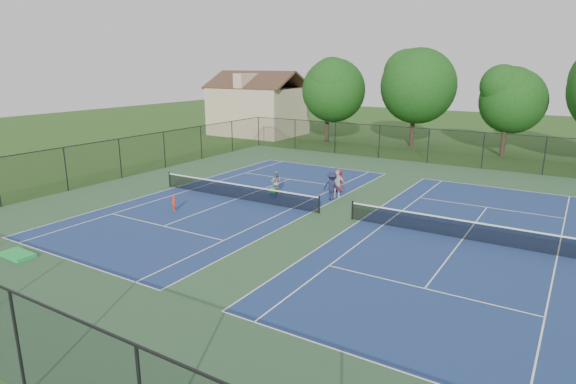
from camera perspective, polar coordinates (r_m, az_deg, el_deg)
The scene contains 17 objects.
ground at distance 27.44m, azimuth 5.62°, elevation -2.89°, with size 140.00×140.00×0.00m, color #234716.
court_pad at distance 27.44m, azimuth 5.62°, elevation -2.88°, with size 36.00×36.00×0.01m, color #2E5232.
tennis_court_left at distance 30.99m, azimuth -6.04°, elevation -0.63°, with size 12.00×23.83×1.07m.
tennis_court_right at distance 25.30m, azimuth 20.02°, elevation -5.06°, with size 12.00×23.83×1.07m.
perimeter_fence at distance 27.00m, azimuth 5.70°, elevation 0.35°, with size 36.08×36.08×3.02m.
tree_back_a at distance 53.48m, azimuth 4.72°, elevation 12.35°, with size 6.80×6.80×9.15m.
tree_back_b at distance 51.89m, azimuth 14.86°, elevation 12.46°, with size 7.60×7.60×10.03m.
tree_back_c at distance 49.02m, azimuth 24.64°, elevation 10.20°, with size 6.00×6.00×8.40m.
clapboard_house at distance 59.72m, azimuth -3.58°, elevation 9.80°, with size 10.80×8.10×7.65m.
child_player at distance 28.87m, azimuth -13.39°, elevation -1.35°, with size 0.34×0.23×0.94m, color #FD3410.
instructor at distance 31.92m, azimuth -1.43°, elevation 1.16°, with size 0.75×0.58×1.54m, color gray.
bystander_a at distance 31.10m, azimuth 5.86°, elevation 0.95°, with size 1.05×0.44×1.79m, color silver.
bystander_b at distance 30.45m, azimuth 5.23°, elevation 0.70°, with size 1.18×0.68×1.83m, color #1C1D3E.
bystander_c at distance 32.48m, azimuth 6.04°, elevation 1.38°, with size 0.79×0.51×1.61m, color maroon.
ball_crate at distance 31.09m, azimuth -1.80°, elevation -0.40°, with size 0.35×0.27×0.30m, color navy.
ball_hopper at distance 31.01m, azimuth -1.80°, elevation 0.20°, with size 0.33×0.26×0.37m, color green.
green_tarp at distance 24.85m, azimuth -29.39°, elevation -6.49°, with size 1.60×0.86×0.18m, color green.
Camera 1 is at (11.44, -23.51, 8.33)m, focal length 30.00 mm.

